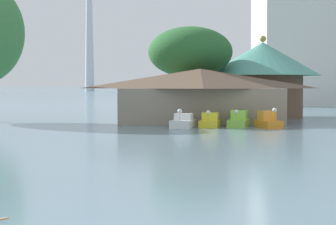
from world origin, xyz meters
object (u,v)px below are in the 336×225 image
at_px(pedal_boat_white, 183,122).
at_px(green_roof_pavilion, 263,73).
at_px(boathouse, 200,95).
at_px(pedal_boat_lime, 239,120).
at_px(pedal_boat_yellow, 210,121).
at_px(background_building_block, 330,25).
at_px(pedal_boat_orange, 268,121).
at_px(shoreline_tree_mid, 190,52).

xyz_separation_m(pedal_boat_white, green_roof_pavilion, (8.54, 15.35, 4.17)).
bearing_deg(boathouse, pedal_boat_lime, -59.10).
bearing_deg(pedal_boat_yellow, boathouse, -163.02).
bearing_deg(background_building_block, pedal_boat_orange, -109.23).
distance_m(green_roof_pavilion, shoreline_tree_mid, 8.55).
height_order(pedal_boat_orange, boathouse, boathouse).
height_order(pedal_boat_white, green_roof_pavilion, green_roof_pavilion).
bearing_deg(background_building_block, pedal_boat_yellow, -113.63).
bearing_deg(background_building_block, pedal_boat_lime, -111.64).
height_order(pedal_boat_white, pedal_boat_lime, pedal_boat_white).
bearing_deg(pedal_boat_white, pedal_boat_yellow, 118.93).
relative_size(pedal_boat_orange, shoreline_tree_mid, 0.31).
xyz_separation_m(pedal_boat_lime, shoreline_tree_mid, (-3.61, 10.98, 6.06)).
xyz_separation_m(pedal_boat_yellow, boathouse, (-0.53, 5.27, 2.06)).
relative_size(pedal_boat_white, pedal_boat_yellow, 1.24).
height_order(pedal_boat_orange, background_building_block, background_building_block).
bearing_deg(pedal_boat_lime, pedal_boat_yellow, -63.47).
xyz_separation_m(pedal_boat_white, background_building_block, (25.51, 54.03, 13.04)).
relative_size(pedal_boat_orange, background_building_block, 0.10).
relative_size(pedal_boat_orange, boathouse, 0.19).
bearing_deg(pedal_boat_lime, shoreline_tree_mid, -146.06).
xyz_separation_m(pedal_boat_lime, boathouse, (-2.89, 4.83, 2.01)).
distance_m(pedal_boat_orange, green_roof_pavilion, 15.78).
relative_size(green_roof_pavilion, shoreline_tree_mid, 1.31).
xyz_separation_m(pedal_boat_orange, background_building_block, (18.77, 53.81, 12.98)).
bearing_deg(green_roof_pavilion, pedal_boat_orange, -96.77).
xyz_separation_m(pedal_boat_white, pedal_boat_lime, (4.51, 1.07, 0.07)).
height_order(pedal_boat_lime, shoreline_tree_mid, shoreline_tree_mid).
bearing_deg(boathouse, background_building_block, 63.60).
distance_m(pedal_boat_lime, shoreline_tree_mid, 13.05).
relative_size(pedal_boat_white, pedal_boat_lime, 1.05).
relative_size(boathouse, background_building_block, 0.56).
height_order(shoreline_tree_mid, background_building_block, background_building_block).
height_order(green_roof_pavilion, shoreline_tree_mid, shoreline_tree_mid).
height_order(boathouse, shoreline_tree_mid, shoreline_tree_mid).
bearing_deg(pedal_boat_white, green_roof_pavilion, 163.68).
distance_m(pedal_boat_yellow, pedal_boat_lime, 2.40).
height_order(pedal_boat_yellow, shoreline_tree_mid, shoreline_tree_mid).
bearing_deg(pedal_boat_lime, pedal_boat_orange, 84.80).
xyz_separation_m(pedal_boat_white, boathouse, (1.62, 5.90, 2.07)).
relative_size(pedal_boat_lime, boathouse, 0.20).
distance_m(pedal_boat_white, background_building_block, 61.15).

